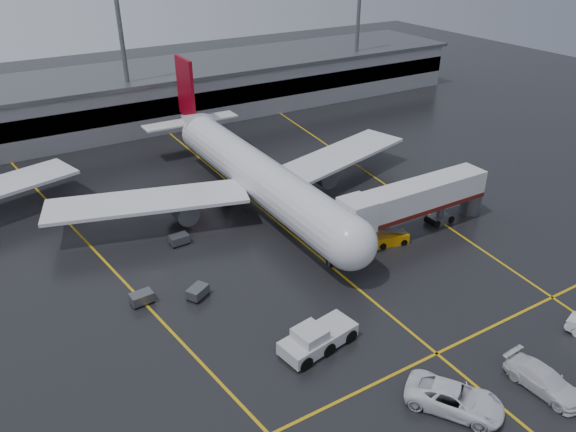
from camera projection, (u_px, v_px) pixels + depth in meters
ground at (294, 236)px, 61.05m from camera, size 220.00×220.00×0.00m
apron_line_centre at (294, 236)px, 61.05m from camera, size 0.25×90.00×0.02m
apron_line_stop at (437, 354)px, 44.43m from camera, size 60.00×0.25×0.02m
apron_line_left at (89, 244)px, 59.51m from camera, size 9.99×69.35×0.02m
apron_line_right at (366, 172)px, 76.78m from camera, size 7.57×69.64×0.02m
terminal at (149, 95)px, 95.22m from camera, size 122.00×19.00×8.60m
light_mast_mid at (122, 43)px, 83.67m from camera, size 3.00×1.20×25.45m
light_mast_right at (358, 19)px, 104.11m from camera, size 3.00×1.20×25.45m
main_airliner at (252, 171)px, 66.39m from camera, size 48.80×45.60×14.10m
jet_bridge at (416, 200)px, 60.06m from camera, size 19.90×3.40×6.05m
pushback_tractor at (317, 339)px, 44.60m from camera, size 7.02×3.82×2.39m
belt_loader at (390, 239)px, 59.37m from camera, size 4.03×2.47×2.39m
service_van_a at (454, 398)px, 39.03m from camera, size 6.46×7.47×1.91m
service_van_b at (544, 380)px, 40.69m from camera, size 2.78×6.12×1.74m
baggage_cart_a at (198, 292)px, 50.82m from camera, size 2.38×2.14×1.12m
baggage_cart_b at (142, 298)px, 50.02m from camera, size 2.09×1.44×1.12m
baggage_cart_c at (179, 239)px, 59.24m from camera, size 2.07×1.41×1.12m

